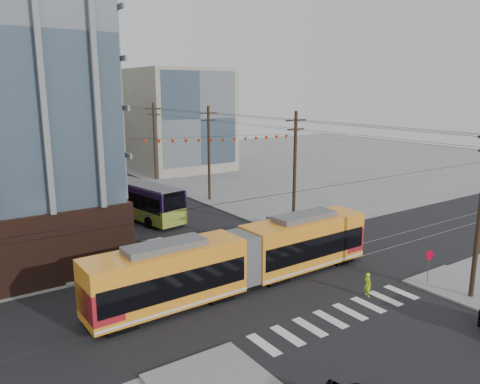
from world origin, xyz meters
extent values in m
plane|color=slate|center=(0.00, 0.00, 0.00)|extent=(160.00, 160.00, 0.00)
cube|color=gray|center=(16.00, 48.00, 8.00)|extent=(14.00, 14.00, 16.00)
cube|color=#8C99A5|center=(18.00, 68.00, 7.00)|extent=(16.00, 16.00, 14.00)
cylinder|color=black|center=(8.50, -6.00, 5.50)|extent=(0.30, 0.30, 11.00)
cylinder|color=black|center=(8.50, 56.00, 5.50)|extent=(0.30, 0.30, 11.00)
imported|color=#A2A2A2|center=(-5.16, 12.35, 0.77)|extent=(2.80, 4.95, 1.54)
imported|color=silver|center=(-5.83, 16.64, 0.70)|extent=(3.17, 5.15, 1.39)
imported|color=#58595B|center=(-6.00, 22.24, 0.64)|extent=(3.72, 5.03, 1.27)
imported|color=#CCF818|center=(3.36, -2.10, 0.78)|extent=(0.49, 0.64, 1.56)
cube|color=slate|center=(8.30, 12.00, 0.44)|extent=(1.40, 4.44, 0.87)
camera|label=1|loc=(-18.96, -20.26, 12.89)|focal=35.00mm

